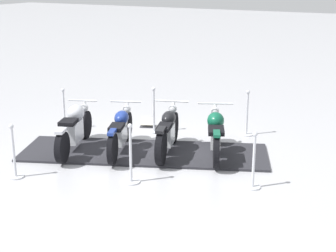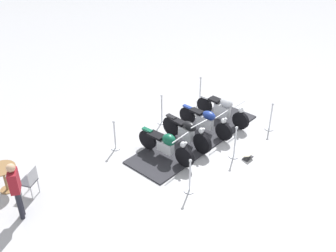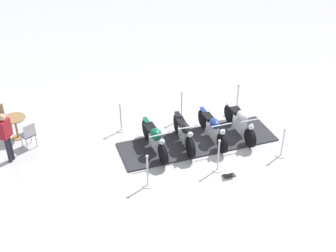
{
  "view_description": "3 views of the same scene",
  "coord_description": "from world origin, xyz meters",
  "px_view_note": "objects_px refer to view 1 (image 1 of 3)",
  "views": [
    {
      "loc": [
        5.28,
        -8.81,
        3.75
      ],
      "look_at": [
        0.91,
        -0.63,
        0.92
      ],
      "focal_mm": 54.63,
      "sensor_mm": 36.0,
      "label": 1
    },
    {
      "loc": [
        5.78,
        9.65,
        7.4
      ],
      "look_at": [
        1.02,
        -0.04,
        0.74
      ],
      "focal_mm": 42.3,
      "sensor_mm": 36.0,
      "label": 2
    },
    {
      "loc": [
        0.46,
        12.16,
        8.39
      ],
      "look_at": [
        0.97,
        0.5,
        0.95
      ],
      "focal_mm": 47.37,
      "sensor_mm": 36.0,
      "label": 3
    }
  ],
  "objects_px": {
    "stanchion_right_rear": "(64,116)",
    "stanchion_left_mid": "(131,164)",
    "motorcycle_chrome": "(75,127)",
    "motorcycle_forest": "(215,132)",
    "stanchion_left_rear": "(14,160)",
    "motorcycle_black": "(168,131)",
    "info_placard": "(148,124)",
    "stanchion_left_front": "(253,168)",
    "motorcycle_navy": "(121,130)",
    "stanchion_right_mid": "(154,117)",
    "stanchion_right_front": "(247,120)"
  },
  "relations": [
    {
      "from": "motorcycle_forest",
      "to": "stanchion_right_rear",
      "type": "xyz_separation_m",
      "value": [
        -4.02,
        0.03,
        -0.2
      ]
    },
    {
      "from": "stanchion_right_rear",
      "to": "stanchion_right_mid",
      "type": "bearing_deg",
      "value": 21.83
    },
    {
      "from": "info_placard",
      "to": "stanchion_right_front",
      "type": "bearing_deg",
      "value": -9.07
    },
    {
      "from": "motorcycle_navy",
      "to": "stanchion_left_rear",
      "type": "relative_size",
      "value": 1.99
    },
    {
      "from": "motorcycle_chrome",
      "to": "motorcycle_forest",
      "type": "bearing_deg",
      "value": -88.7
    },
    {
      "from": "stanchion_left_rear",
      "to": "stanchion_right_front",
      "type": "distance_m",
      "value": 5.41
    },
    {
      "from": "motorcycle_black",
      "to": "info_placard",
      "type": "height_order",
      "value": "motorcycle_black"
    },
    {
      "from": "motorcycle_navy",
      "to": "stanchion_right_front",
      "type": "xyz_separation_m",
      "value": [
        1.96,
        2.41,
        -0.14
      ]
    },
    {
      "from": "motorcycle_black",
      "to": "info_placard",
      "type": "bearing_deg",
      "value": 24.63
    },
    {
      "from": "motorcycle_navy",
      "to": "motorcycle_black",
      "type": "bearing_deg",
      "value": -90.82
    },
    {
      "from": "motorcycle_navy",
      "to": "stanchion_right_front",
      "type": "height_order",
      "value": "stanchion_right_front"
    },
    {
      "from": "motorcycle_forest",
      "to": "stanchion_left_front",
      "type": "xyz_separation_m",
      "value": [
        1.25,
        -1.21,
        -0.15
      ]
    },
    {
      "from": "stanchion_left_mid",
      "to": "stanchion_right_mid",
      "type": "bearing_deg",
      "value": 111.83
    },
    {
      "from": "motorcycle_chrome",
      "to": "stanchion_left_mid",
      "type": "xyz_separation_m",
      "value": [
        1.99,
        -0.92,
        -0.17
      ]
    },
    {
      "from": "motorcycle_chrome",
      "to": "info_placard",
      "type": "bearing_deg",
      "value": -32.8
    },
    {
      "from": "stanchion_left_front",
      "to": "info_placard",
      "type": "xyz_separation_m",
      "value": [
        -3.55,
        2.34,
        -0.3
      ]
    },
    {
      "from": "motorcycle_chrome",
      "to": "stanchion_left_front",
      "type": "relative_size",
      "value": 2.03
    },
    {
      "from": "motorcycle_chrome",
      "to": "stanchion_right_rear",
      "type": "height_order",
      "value": "stanchion_right_rear"
    },
    {
      "from": "stanchion_left_front",
      "to": "motorcycle_forest",
      "type": "bearing_deg",
      "value": 135.98
    },
    {
      "from": "motorcycle_chrome",
      "to": "stanchion_right_front",
      "type": "height_order",
      "value": "stanchion_right_front"
    },
    {
      "from": "stanchion_left_mid",
      "to": "info_placard",
      "type": "xyz_separation_m",
      "value": [
        -1.49,
        3.16,
        -0.3
      ]
    },
    {
      "from": "motorcycle_chrome",
      "to": "stanchion_right_front",
      "type": "distance_m",
      "value": 4.02
    },
    {
      "from": "motorcycle_chrome",
      "to": "stanchion_left_front",
      "type": "bearing_deg",
      "value": -111.7
    },
    {
      "from": "motorcycle_forest",
      "to": "motorcycle_black",
      "type": "height_order",
      "value": "motorcycle_black"
    },
    {
      "from": "stanchion_right_front",
      "to": "info_placard",
      "type": "xyz_separation_m",
      "value": [
        -2.4,
        -0.54,
        -0.29
      ]
    },
    {
      "from": "stanchion_right_mid",
      "to": "info_placard",
      "type": "relative_size",
      "value": 2.65
    },
    {
      "from": "motorcycle_chrome",
      "to": "stanchion_left_rear",
      "type": "bearing_deg",
      "value": 157.51
    },
    {
      "from": "motorcycle_black",
      "to": "stanchion_left_rear",
      "type": "bearing_deg",
      "value": 124.27
    },
    {
      "from": "motorcycle_forest",
      "to": "motorcycle_black",
      "type": "xyz_separation_m",
      "value": [
        -0.93,
        -0.38,
        -0.01
      ]
    },
    {
      "from": "motorcycle_navy",
      "to": "stanchion_left_front",
      "type": "relative_size",
      "value": 1.98
    },
    {
      "from": "stanchion_right_front",
      "to": "motorcycle_chrome",
      "type": "bearing_deg",
      "value": -136.09
    },
    {
      "from": "motorcycle_black",
      "to": "stanchion_left_mid",
      "type": "relative_size",
      "value": 1.79
    },
    {
      "from": "stanchion_left_mid",
      "to": "stanchion_right_front",
      "type": "bearing_deg",
      "value": 76.32
    },
    {
      "from": "stanchion_right_rear",
      "to": "stanchion_left_mid",
      "type": "bearing_deg",
      "value": -32.67
    },
    {
      "from": "motorcycle_navy",
      "to": "stanchion_left_front",
      "type": "distance_m",
      "value": 3.15
    },
    {
      "from": "motorcycle_forest",
      "to": "stanchion_right_front",
      "type": "xyz_separation_m",
      "value": [
        0.09,
        1.68,
        -0.16
      ]
    },
    {
      "from": "motorcycle_black",
      "to": "motorcycle_chrome",
      "type": "distance_m",
      "value": 2.01
    },
    {
      "from": "motorcycle_black",
      "to": "stanchion_left_mid",
      "type": "distance_m",
      "value": 1.66
    },
    {
      "from": "stanchion_left_rear",
      "to": "stanchion_right_mid",
      "type": "bearing_deg",
      "value": 76.32
    },
    {
      "from": "stanchion_right_rear",
      "to": "info_placard",
      "type": "height_order",
      "value": "stanchion_right_rear"
    },
    {
      "from": "motorcycle_black",
      "to": "stanchion_right_front",
      "type": "bearing_deg",
      "value": -44.02
    },
    {
      "from": "motorcycle_navy",
      "to": "motorcycle_chrome",
      "type": "relative_size",
      "value": 0.98
    },
    {
      "from": "stanchion_right_rear",
      "to": "stanchion_left_mid",
      "type": "height_order",
      "value": "stanchion_left_mid"
    },
    {
      "from": "stanchion_left_mid",
      "to": "stanchion_left_rear",
      "type": "relative_size",
      "value": 1.08
    },
    {
      "from": "motorcycle_chrome",
      "to": "info_placard",
      "type": "distance_m",
      "value": 2.34
    },
    {
      "from": "stanchion_right_rear",
      "to": "stanchion_left_front",
      "type": "bearing_deg",
      "value": -13.2
    },
    {
      "from": "motorcycle_black",
      "to": "stanchion_left_mid",
      "type": "bearing_deg",
      "value": 166.45
    },
    {
      "from": "stanchion_left_front",
      "to": "stanchion_right_rear",
      "type": "bearing_deg",
      "value": 166.8
    },
    {
      "from": "motorcycle_chrome",
      "to": "info_placard",
      "type": "relative_size",
      "value": 5.1
    },
    {
      "from": "stanchion_right_mid",
      "to": "info_placard",
      "type": "xyz_separation_m",
      "value": [
        -0.34,
        0.28,
        -0.29
      ]
    }
  ]
}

